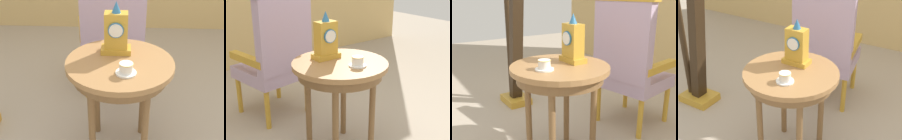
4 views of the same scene
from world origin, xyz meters
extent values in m
cylinder|color=#9E7042|center=(0.05, -0.04, 0.68)|extent=(0.67, 0.67, 0.03)
cylinder|color=brown|center=(0.05, -0.04, 0.63)|extent=(0.59, 0.59, 0.07)
cylinder|color=brown|center=(0.21, 0.12, 0.33)|extent=(0.04, 0.04, 0.66)
cylinder|color=brown|center=(-0.12, 0.12, 0.33)|extent=(0.04, 0.04, 0.66)
cylinder|color=brown|center=(-0.12, -0.21, 0.33)|extent=(0.04, 0.04, 0.66)
cylinder|color=brown|center=(0.21, -0.21, 0.33)|extent=(0.04, 0.04, 0.66)
cylinder|color=white|center=(0.09, -0.18, 0.70)|extent=(0.12, 0.12, 0.01)
cylinder|color=white|center=(0.09, -0.18, 0.74)|extent=(0.08, 0.08, 0.06)
torus|color=gold|center=(0.09, -0.18, 0.76)|extent=(0.08, 0.08, 0.00)
cube|color=gold|center=(0.02, 0.08, 0.72)|extent=(0.19, 0.11, 0.04)
cube|color=gold|center=(0.02, 0.08, 0.85)|extent=(0.14, 0.09, 0.23)
cylinder|color=teal|center=(0.02, 0.03, 0.87)|extent=(0.10, 0.01, 0.10)
cylinder|color=white|center=(0.02, 0.03, 0.87)|extent=(0.08, 0.00, 0.08)
cone|color=teal|center=(0.02, 0.08, 1.00)|extent=(0.06, 0.06, 0.07)
cube|color=#B299B7|center=(-0.06, 0.82, 0.41)|extent=(0.60, 0.60, 0.11)
cube|color=#B299B7|center=(-0.03, 0.60, 0.78)|extent=(0.53, 0.17, 0.64)
cube|color=gold|center=(0.17, 0.86, 0.57)|extent=(0.15, 0.47, 0.06)
cube|color=gold|center=(-0.29, 0.78, 0.57)|extent=(0.15, 0.47, 0.06)
cylinder|color=gold|center=(0.12, 1.07, 0.18)|extent=(0.04, 0.04, 0.35)
cylinder|color=gold|center=(-0.31, 1.00, 0.18)|extent=(0.04, 0.04, 0.35)
cylinder|color=gold|center=(0.19, 0.64, 0.18)|extent=(0.04, 0.04, 0.35)
cylinder|color=gold|center=(-0.24, 0.57, 0.18)|extent=(0.04, 0.04, 0.35)
cube|color=gold|center=(-1.06, 0.10, 0.04)|extent=(0.32, 0.24, 0.07)
cylinder|color=#332314|center=(-1.16, 0.10, 0.87)|extent=(0.06, 0.06, 1.60)
cube|color=black|center=(-0.96, 0.10, 0.80)|extent=(0.28, 0.11, 1.47)
camera|label=1|loc=(0.08, -1.68, 1.59)|focal=49.25mm
camera|label=2|loc=(-1.24, -1.69, 1.40)|focal=51.18mm
camera|label=3|loc=(1.51, -0.98, 1.18)|focal=43.26mm
camera|label=4|loc=(1.07, -1.76, 1.80)|focal=53.24mm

